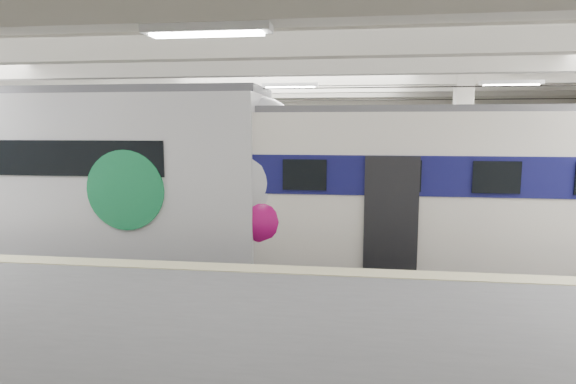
# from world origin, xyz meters

# --- Properties ---
(station_hall) EXTENTS (36.00, 24.00, 5.75)m
(station_hall) POSITION_xyz_m (0.00, -1.74, 3.24)
(station_hall) COLOR black
(station_hall) RESTS_ON ground
(modern_emu) EXTENTS (14.85, 3.06, 4.74)m
(modern_emu) POSITION_xyz_m (-5.82, -0.00, 2.33)
(modern_emu) COLOR silver
(modern_emu) RESTS_ON ground
(older_rer) EXTENTS (12.77, 2.82, 4.24)m
(older_rer) POSITION_xyz_m (5.77, 0.00, 2.23)
(older_rer) COLOR white
(older_rer) RESTS_ON ground
(far_train) EXTENTS (13.59, 3.05, 4.34)m
(far_train) POSITION_xyz_m (-7.55, 5.50, 2.24)
(far_train) COLOR silver
(far_train) RESTS_ON ground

